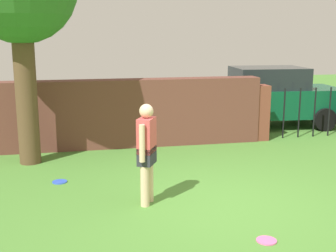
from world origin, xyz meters
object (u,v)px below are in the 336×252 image
(car, at_px, (267,97))
(frisbee_pink, at_px, (266,241))
(frisbee_blue, at_px, (60,182))
(person, at_px, (147,149))

(car, height_order, frisbee_pink, car)
(car, distance_m, frisbee_pink, 7.59)
(frisbee_blue, height_order, frisbee_pink, same)
(person, relative_size, frisbee_pink, 6.00)
(frisbee_pink, bearing_deg, car, 65.97)
(person, xyz_separation_m, frisbee_pink, (1.33, -1.63, -0.89))
(car, bearing_deg, frisbee_blue, -142.27)
(person, relative_size, car, 0.38)
(frisbee_blue, bearing_deg, person, -43.67)
(person, bearing_deg, frisbee_blue, 73.28)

